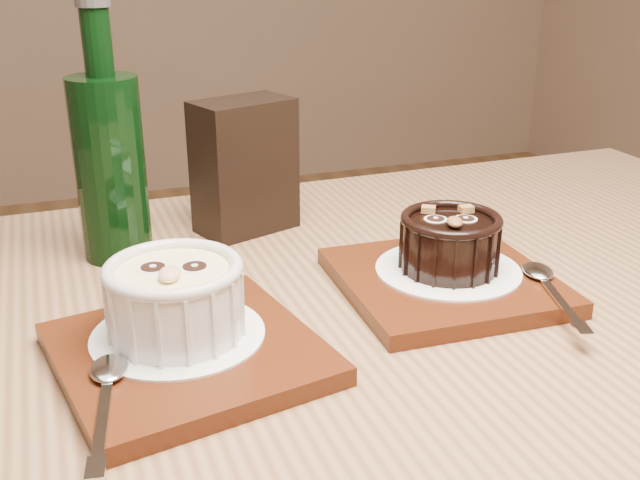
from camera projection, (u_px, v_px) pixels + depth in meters
The scene contains 11 objects.
table at pixel (339, 439), 0.61m from camera, with size 1.21×0.82×0.75m.
tray_left at pixel (188, 354), 0.55m from camera, with size 0.18×0.18×0.01m, color #4F210D.
doily_left at pixel (178, 334), 0.56m from camera, with size 0.13×0.13×0.00m, color white.
ramekin_white at pixel (175, 296), 0.55m from camera, with size 0.10×0.10×0.06m.
spoon_left at pixel (105, 396), 0.48m from camera, with size 0.03×0.13×0.01m, color white, non-canonical shape.
tray_right at pixel (444, 281), 0.67m from camera, with size 0.18×0.18×0.01m, color #4F210D.
doily_right at pixel (448, 269), 0.67m from camera, with size 0.13×0.13×0.00m, color white.
ramekin_dark at pixel (450, 240), 0.66m from camera, with size 0.09×0.09×0.05m.
spoon_right at pixel (551, 288), 0.63m from camera, with size 0.03×0.13×0.01m, color white, non-canonical shape.
condiment_stand at pixel (244, 166), 0.78m from camera, with size 0.10×0.06×0.14m, color black.
green_bottle at pixel (110, 161), 0.71m from camera, with size 0.07×0.07×0.25m.
Camera 1 is at (-0.34, -0.75, 1.04)m, focal length 42.00 mm.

